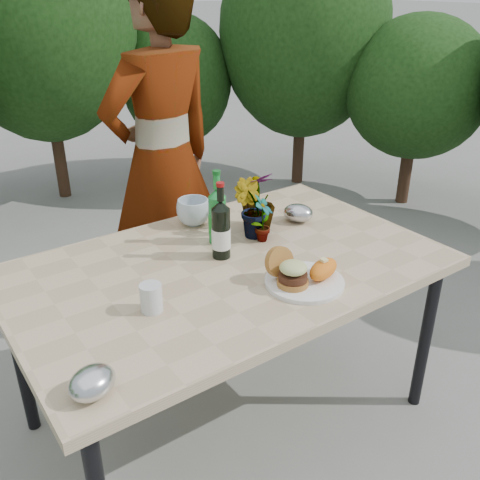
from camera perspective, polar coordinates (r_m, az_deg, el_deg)
ground at (r=2.46m, az=-1.13°, el=-17.99°), size 80.00×80.00×0.00m
patio_table at (r=2.04m, az=-1.30°, el=-3.91°), size 1.60×1.00×0.75m
shrub_hedge at (r=3.56m, az=-13.67°, el=17.21°), size 6.83×5.16×2.42m
dinner_plate at (r=1.89m, az=6.88°, el=-4.46°), size 0.28×0.28×0.01m
burger_stack at (r=1.85m, az=5.30°, el=-3.31°), size 0.11×0.16×0.11m
sweet_potato at (r=1.90m, az=8.87°, el=-3.09°), size 0.17×0.12×0.06m
grilled_veg at (r=1.95m, az=5.49°, el=-2.68°), size 0.08×0.05×0.03m
wine_bottle at (r=2.02m, az=-2.04°, el=1.03°), size 0.07×0.07×0.30m
sparkling_water at (r=2.13m, az=-2.43°, el=2.51°), size 0.07×0.07×0.30m
plastic_cup at (r=1.74m, az=-9.45°, el=-6.10°), size 0.07×0.07×0.09m
seedling_left at (r=2.14m, az=2.43°, el=2.29°), size 0.13×0.12×0.20m
seedling_mid at (r=2.18m, az=1.15°, el=3.34°), size 0.17×0.17×0.24m
seedling_right at (r=2.25m, az=1.99°, el=4.21°), size 0.16×0.16×0.25m
blue_bowl at (r=2.32m, az=-5.00°, el=3.00°), size 0.19×0.19×0.11m
foil_packet_left at (r=1.46m, az=-15.52°, el=-14.44°), size 0.17×0.15×0.08m
foil_packet_right at (r=2.36m, az=6.22°, el=2.89°), size 0.16×0.17×0.08m
person at (r=2.68m, az=-8.19°, el=8.20°), size 0.72×0.54×1.80m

